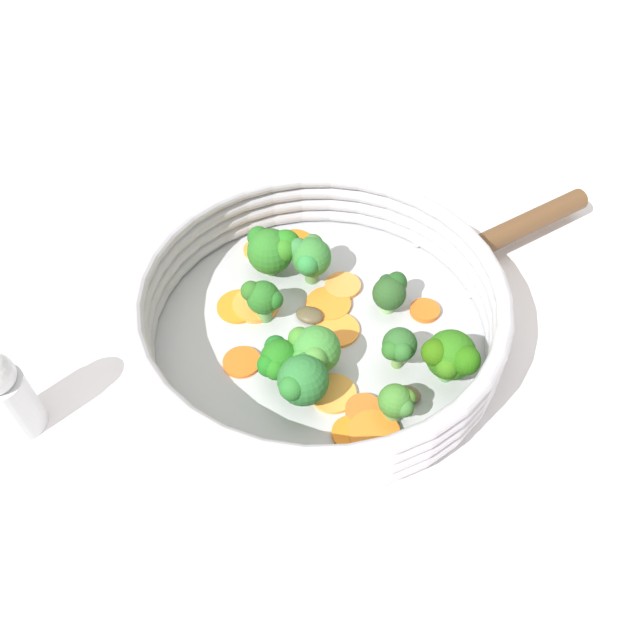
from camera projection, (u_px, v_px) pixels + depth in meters
name	position (u px, v px, depth m)	size (l,w,h in m)	color
ground_plane	(320.00, 339.00, 0.63)	(4.00, 4.00, 0.00)	white
skillet	(320.00, 335.00, 0.62)	(0.34, 0.34, 0.01)	#B2B5B7
skillet_rim_wall	(320.00, 309.00, 0.59)	(0.35, 0.35, 0.06)	#B5B3BC
skillet_handle	(520.00, 227.00, 0.70)	(0.02, 0.02, 0.19)	brown
skillet_rivet_left	(472.00, 294.00, 0.64)	(0.01, 0.01, 0.01)	#B4B1B6
skillet_rivet_right	(417.00, 244.00, 0.69)	(0.01, 0.01, 0.01)	#B1B1B6
carrot_slice_0	(343.00, 286.00, 0.65)	(0.04, 0.04, 0.00)	orange
carrot_slice_1	(351.00, 433.00, 0.54)	(0.03, 0.03, 0.00)	orange
carrot_slice_2	(256.00, 304.00, 0.63)	(0.05, 0.05, 0.01)	orange
carrot_slice_3	(337.00, 329.00, 0.61)	(0.04, 0.04, 0.00)	orange
carrot_slice_4	(374.00, 433.00, 0.54)	(0.04, 0.04, 0.01)	orange
carrot_slice_5	(328.00, 304.00, 0.64)	(0.05, 0.05, 0.00)	orange
carrot_slice_6	(313.00, 345.00, 0.60)	(0.04, 0.04, 0.01)	orange
carrot_slice_7	(295.00, 243.00, 0.69)	(0.04, 0.04, 0.01)	orange
carrot_slice_8	(242.00, 362.00, 0.59)	(0.04, 0.04, 0.00)	orange
carrot_slice_9	(425.00, 310.00, 0.63)	(0.03, 0.03, 0.01)	orange
carrot_slice_10	(239.00, 306.00, 0.63)	(0.04, 0.04, 0.00)	orange
carrot_slice_11	(364.00, 410.00, 0.55)	(0.03, 0.03, 0.01)	orange
carrot_slice_12	(260.00, 250.00, 0.69)	(0.04, 0.04, 0.00)	orange
carrot_slice_13	(333.00, 393.00, 0.56)	(0.04, 0.04, 0.00)	#F29C3D
broccoli_floret_0	(399.00, 347.00, 0.56)	(0.03, 0.04, 0.05)	olive
broccoli_floret_1	(397.00, 403.00, 0.53)	(0.03, 0.03, 0.04)	#5D9755
broccoli_floret_2	(273.00, 249.00, 0.64)	(0.06, 0.05, 0.05)	#608654
broccoli_floret_3	(302.00, 379.00, 0.54)	(0.05, 0.05, 0.06)	#70985C
broccoli_floret_4	(312.00, 351.00, 0.56)	(0.05, 0.05, 0.05)	#7CA05A
broccoli_floret_5	(278.00, 360.00, 0.56)	(0.04, 0.05, 0.04)	#83AF6D
broccoli_floret_6	(310.00, 256.00, 0.64)	(0.05, 0.05, 0.05)	#5C8948
broccoli_floret_7	(450.00, 356.00, 0.55)	(0.05, 0.05, 0.06)	#5D9255
broccoli_floret_8	(391.00, 290.00, 0.62)	(0.03, 0.04, 0.04)	#86B56C
broccoli_floret_9	(263.00, 298.00, 0.60)	(0.04, 0.03, 0.05)	#61964E
mushroom_piece_0	(310.00, 315.00, 0.62)	(0.03, 0.02, 0.01)	brown
mushroom_piece_1	(410.00, 394.00, 0.56)	(0.02, 0.02, 0.01)	brown
salt_shaker	(5.00, 395.00, 0.53)	(0.04, 0.04, 0.09)	silver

